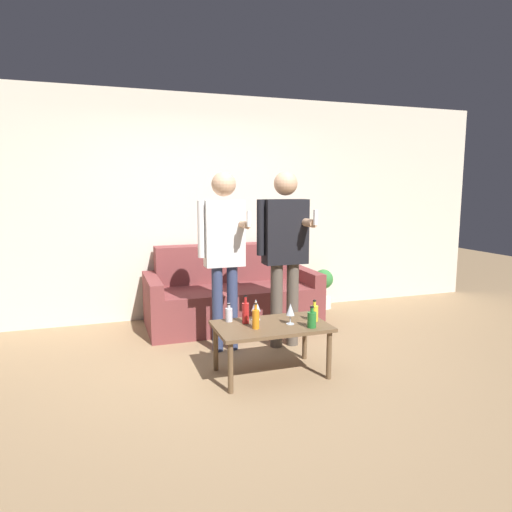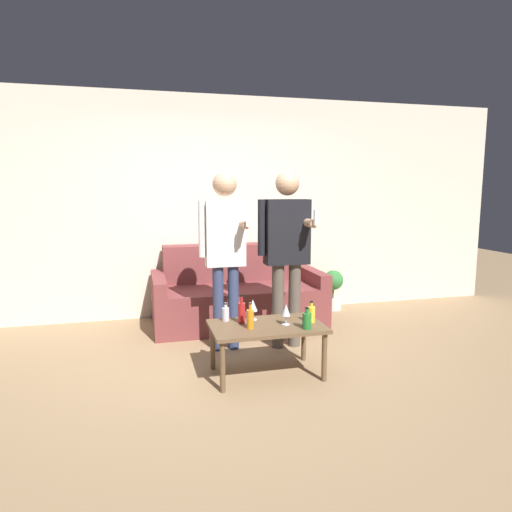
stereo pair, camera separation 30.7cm
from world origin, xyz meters
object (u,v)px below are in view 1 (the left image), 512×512
(person_standing_left, at_px, (224,244))
(couch, at_px, (231,296))
(person_standing_right, at_px, (285,245))
(coffee_table, at_px, (271,330))
(bottle_orange, at_px, (314,313))

(person_standing_left, bearing_deg, couch, 70.64)
(person_standing_left, height_order, person_standing_right, person_standing_right)
(couch, relative_size, coffee_table, 2.06)
(person_standing_left, bearing_deg, coffee_table, -72.66)
(couch, bearing_deg, coffee_table, -93.06)
(person_standing_right, bearing_deg, person_standing_left, 173.57)
(coffee_table, distance_m, person_standing_right, 0.98)
(couch, distance_m, person_standing_right, 1.21)
(coffee_table, distance_m, bottle_orange, 0.41)
(bottle_orange, xyz_separation_m, person_standing_right, (-0.01, 0.66, 0.52))
(couch, height_order, person_standing_right, person_standing_right)
(couch, bearing_deg, bottle_orange, -79.16)
(person_standing_left, relative_size, person_standing_right, 1.00)
(coffee_table, xyz_separation_m, person_standing_right, (0.38, 0.64, 0.64))
(bottle_orange, bearing_deg, coffee_table, 176.46)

